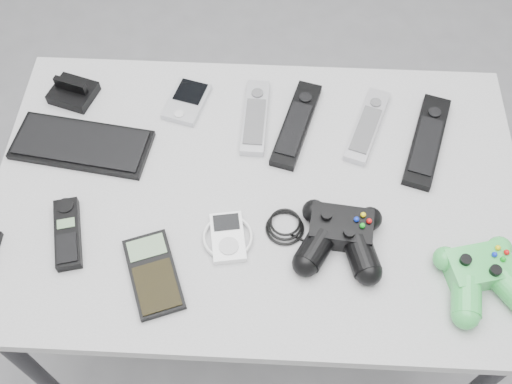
{
  "coord_description": "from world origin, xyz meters",
  "views": [
    {
      "loc": [
        0.03,
        -0.69,
        1.69
      ],
      "look_at": [
        -0.0,
        -0.08,
        0.72
      ],
      "focal_mm": 42.0,
      "sensor_mm": 36.0,
      "label": 1
    }
  ],
  "objects_px": {
    "remote_silver_b": "(367,125)",
    "mp3_player": "(228,237)",
    "controller_green": "(483,275)",
    "remote_silver_a": "(255,117)",
    "remote_black_a": "(297,124)",
    "desk": "(257,205)",
    "cordless_handset": "(68,233)",
    "remote_black_b": "(427,140)",
    "pda_keyboard": "(82,144)",
    "calculator": "(153,274)",
    "controller_black": "(340,235)",
    "pda": "(187,101)"
  },
  "relations": [
    {
      "from": "remote_silver_b",
      "to": "mp3_player",
      "type": "distance_m",
      "value": 0.39
    },
    {
      "from": "remote_silver_b",
      "to": "controller_green",
      "type": "height_order",
      "value": "controller_green"
    },
    {
      "from": "remote_silver_a",
      "to": "remote_black_a",
      "type": "bearing_deg",
      "value": -8.32
    },
    {
      "from": "desk",
      "to": "cordless_handset",
      "type": "distance_m",
      "value": 0.38
    },
    {
      "from": "remote_silver_a",
      "to": "remote_black_b",
      "type": "distance_m",
      "value": 0.36
    },
    {
      "from": "controller_green",
      "to": "cordless_handset",
      "type": "bearing_deg",
      "value": 161.63
    },
    {
      "from": "pda_keyboard",
      "to": "remote_black_b",
      "type": "distance_m",
      "value": 0.71
    },
    {
      "from": "cordless_handset",
      "to": "calculator",
      "type": "distance_m",
      "value": 0.18
    },
    {
      "from": "pda_keyboard",
      "to": "controller_black",
      "type": "distance_m",
      "value": 0.56
    },
    {
      "from": "remote_black_a",
      "to": "remote_silver_b",
      "type": "height_order",
      "value": "remote_black_a"
    },
    {
      "from": "desk",
      "to": "pda_keyboard",
      "type": "height_order",
      "value": "pda_keyboard"
    },
    {
      "from": "mp3_player",
      "to": "remote_black_a",
      "type": "bearing_deg",
      "value": 55.92
    },
    {
      "from": "remote_silver_b",
      "to": "controller_green",
      "type": "distance_m",
      "value": 0.39
    },
    {
      "from": "controller_green",
      "to": "calculator",
      "type": "bearing_deg",
      "value": 167.49
    },
    {
      "from": "calculator",
      "to": "mp3_player",
      "type": "distance_m",
      "value": 0.15
    },
    {
      "from": "remote_silver_b",
      "to": "calculator",
      "type": "distance_m",
      "value": 0.54
    },
    {
      "from": "cordless_handset",
      "to": "remote_silver_a",
      "type": "bearing_deg",
      "value": 26.94
    },
    {
      "from": "pda",
      "to": "remote_silver_a",
      "type": "bearing_deg",
      "value": 1.26
    },
    {
      "from": "pda_keyboard",
      "to": "controller_black",
      "type": "bearing_deg",
      "value": -12.5
    },
    {
      "from": "pda_keyboard",
      "to": "calculator",
      "type": "height_order",
      "value": "pda_keyboard"
    },
    {
      "from": "remote_black_a",
      "to": "remote_black_b",
      "type": "relative_size",
      "value": 0.96
    },
    {
      "from": "desk",
      "to": "mp3_player",
      "type": "height_order",
      "value": "mp3_player"
    },
    {
      "from": "desk",
      "to": "remote_black_a",
      "type": "relative_size",
      "value": 4.64
    },
    {
      "from": "pda_keyboard",
      "to": "mp3_player",
      "type": "distance_m",
      "value": 0.37
    },
    {
      "from": "remote_black_b",
      "to": "desk",
      "type": "bearing_deg",
      "value": -142.6
    },
    {
      "from": "remote_silver_a",
      "to": "remote_black_a",
      "type": "distance_m",
      "value": 0.09
    },
    {
      "from": "remote_silver_a",
      "to": "mp3_player",
      "type": "distance_m",
      "value": 0.29
    },
    {
      "from": "remote_silver_a",
      "to": "mp3_player",
      "type": "xyz_separation_m",
      "value": [
        -0.04,
        -0.29,
        -0.0
      ]
    },
    {
      "from": "pda",
      "to": "remote_silver_b",
      "type": "xyz_separation_m",
      "value": [
        0.38,
        -0.05,
        0.0
      ]
    },
    {
      "from": "pda",
      "to": "controller_black",
      "type": "height_order",
      "value": "controller_black"
    },
    {
      "from": "remote_black_a",
      "to": "cordless_handset",
      "type": "xyz_separation_m",
      "value": [
        -0.42,
        -0.28,
        -0.0
      ]
    },
    {
      "from": "pda",
      "to": "pda_keyboard",
      "type": "bearing_deg",
      "value": -133.12
    },
    {
      "from": "calculator",
      "to": "cordless_handset",
      "type": "bearing_deg",
      "value": 136.07
    },
    {
      "from": "remote_black_b",
      "to": "calculator",
      "type": "distance_m",
      "value": 0.61
    },
    {
      "from": "remote_black_a",
      "to": "controller_green",
      "type": "distance_m",
      "value": 0.47
    },
    {
      "from": "pda_keyboard",
      "to": "remote_black_b",
      "type": "bearing_deg",
      "value": 11.52
    },
    {
      "from": "pda_keyboard",
      "to": "remote_silver_a",
      "type": "relative_size",
      "value": 1.44
    },
    {
      "from": "pda_keyboard",
      "to": "remote_black_b",
      "type": "relative_size",
      "value": 1.19
    },
    {
      "from": "desk",
      "to": "remote_black_a",
      "type": "distance_m",
      "value": 0.19
    },
    {
      "from": "mp3_player",
      "to": "desk",
      "type": "bearing_deg",
      "value": 56.5
    },
    {
      "from": "remote_silver_b",
      "to": "cordless_handset",
      "type": "xyz_separation_m",
      "value": [
        -0.57,
        -0.28,
        0.0
      ]
    },
    {
      "from": "desk",
      "to": "calculator",
      "type": "bearing_deg",
      "value": -132.63
    },
    {
      "from": "pda_keyboard",
      "to": "remote_black_b",
      "type": "xyz_separation_m",
      "value": [
        0.71,
        0.04,
        0.0
      ]
    },
    {
      "from": "desk",
      "to": "remote_black_b",
      "type": "relative_size",
      "value": 4.44
    },
    {
      "from": "pda",
      "to": "controller_black",
      "type": "distance_m",
      "value": 0.45
    },
    {
      "from": "desk",
      "to": "cordless_handset",
      "type": "relative_size",
      "value": 7.22
    },
    {
      "from": "pda",
      "to": "controller_black",
      "type": "bearing_deg",
      "value": -30.11
    },
    {
      "from": "remote_silver_b",
      "to": "remote_black_b",
      "type": "bearing_deg",
      "value": 2.85
    },
    {
      "from": "remote_silver_a",
      "to": "cordless_handset",
      "type": "height_order",
      "value": "cordless_handset"
    },
    {
      "from": "cordless_handset",
      "to": "mp3_player",
      "type": "relative_size",
      "value": 1.43
    }
  ]
}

